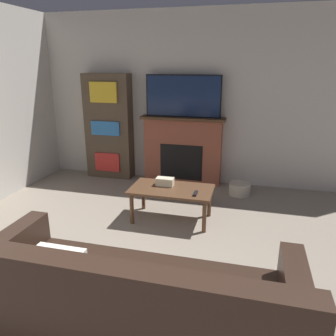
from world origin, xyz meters
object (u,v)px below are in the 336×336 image
(couch, at_px, (132,310))
(storage_basket, at_px, (240,189))
(coffee_table, at_px, (172,192))
(fireplace, at_px, (183,150))
(tv, at_px, (183,96))
(bookshelf, at_px, (109,127))

(couch, height_order, storage_basket, couch)
(coffee_table, distance_m, storage_basket, 1.36)
(fireplace, bearing_deg, tv, -90.00)
(coffee_table, xyz_separation_m, storage_basket, (0.80, 1.06, -0.28))
(couch, bearing_deg, bookshelf, 116.17)
(coffee_table, distance_m, bookshelf, 2.07)
(fireplace, distance_m, bookshelf, 1.32)
(storage_basket, bearing_deg, fireplace, 159.96)
(coffee_table, bearing_deg, storage_basket, 52.97)
(storage_basket, bearing_deg, coffee_table, -127.03)
(fireplace, bearing_deg, coffee_table, -83.39)
(tv, relative_size, coffee_table, 1.17)
(fireplace, xyz_separation_m, bookshelf, (-1.28, -0.02, 0.33))
(couch, xyz_separation_m, bookshelf, (-1.65, 3.35, 0.58))
(fireplace, distance_m, couch, 3.40)
(fireplace, xyz_separation_m, storage_basket, (0.96, -0.35, -0.46))
(coffee_table, height_order, storage_basket, coffee_table)
(coffee_table, bearing_deg, bookshelf, 136.05)
(coffee_table, bearing_deg, fireplace, 96.61)
(bookshelf, bearing_deg, couch, -63.83)
(tv, distance_m, storage_basket, 1.67)
(coffee_table, bearing_deg, couch, -84.05)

